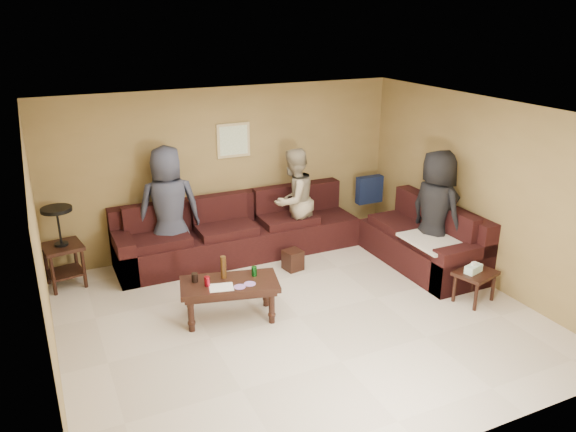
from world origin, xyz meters
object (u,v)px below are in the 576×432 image
(side_table_right, at_px, (475,275))
(person_left, at_px, (169,209))
(sectional_sofa, at_px, (303,239))
(person_middle, at_px, (294,201))
(coffee_table, at_px, (229,287))
(waste_bin, at_px, (293,260))
(person_right, at_px, (435,212))
(end_table_left, at_px, (62,246))

(side_table_right, distance_m, person_left, 4.24)
(side_table_right, bearing_deg, sectional_sofa, 123.64)
(person_middle, bearing_deg, person_left, -30.00)
(coffee_table, xyz_separation_m, side_table_right, (2.98, -0.93, -0.05))
(sectional_sofa, xyz_separation_m, waste_bin, (-0.30, -0.26, -0.18))
(sectional_sofa, distance_m, coffee_table, 1.97)
(sectional_sofa, distance_m, person_middle, 0.62)
(waste_bin, xyz_separation_m, person_left, (-1.55, 0.83, 0.76))
(waste_bin, xyz_separation_m, person_right, (1.80, -0.85, 0.74))
(person_right, bearing_deg, side_table_right, 165.72)
(person_right, bearing_deg, waste_bin, 56.63)
(waste_bin, bearing_deg, end_table_left, 164.32)
(coffee_table, xyz_separation_m, end_table_left, (-1.73, 1.76, 0.18))
(waste_bin, distance_m, person_left, 1.92)
(coffee_table, relative_size, side_table_right, 2.14)
(sectional_sofa, xyz_separation_m, person_middle, (0.02, 0.39, 0.48))
(sectional_sofa, bearing_deg, coffee_table, -143.39)
(sectional_sofa, bearing_deg, side_table_right, -56.36)
(end_table_left, height_order, person_right, person_right)
(waste_bin, bearing_deg, person_right, -25.34)
(sectional_sofa, relative_size, side_table_right, 7.84)
(sectional_sofa, height_order, waste_bin, sectional_sofa)
(sectional_sofa, xyz_separation_m, side_table_right, (1.40, -2.10, 0.04))
(side_table_right, height_order, waste_bin, side_table_right)
(sectional_sofa, distance_m, side_table_right, 2.52)
(coffee_table, height_order, person_right, person_right)
(person_middle, distance_m, person_right, 2.11)
(person_left, bearing_deg, waste_bin, 158.55)
(side_table_right, height_order, person_right, person_right)
(person_left, bearing_deg, sectional_sofa, 169.65)
(coffee_table, bearing_deg, sectional_sofa, 36.61)
(coffee_table, relative_size, person_left, 0.70)
(end_table_left, relative_size, side_table_right, 1.90)
(person_left, distance_m, person_middle, 1.88)
(sectional_sofa, bearing_deg, waste_bin, -138.50)
(sectional_sofa, relative_size, coffee_table, 3.66)
(sectional_sofa, xyz_separation_m, end_table_left, (-3.32, 0.58, 0.26))
(waste_bin, relative_size, person_left, 0.16)
(person_right, bearing_deg, person_left, 55.34)
(end_table_left, xyz_separation_m, waste_bin, (3.02, -0.85, -0.44))
(end_table_left, bearing_deg, sectional_sofa, -9.99)
(side_table_right, bearing_deg, waste_bin, 132.69)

